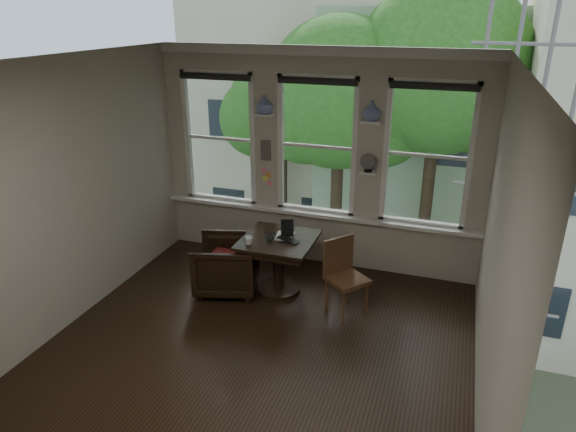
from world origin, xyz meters
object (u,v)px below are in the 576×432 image
at_px(armchair_left, 226,265).
at_px(mug, 249,240).
at_px(side_chair_right, 347,279).
at_px(laptop, 286,241).
at_px(table, 279,265).

distance_m(armchair_left, mug, 0.58).
xyz_separation_m(armchair_left, side_chair_right, (1.60, -0.04, 0.10)).
relative_size(armchair_left, side_chair_right, 0.86).
bearing_deg(laptop, mug, -130.79).
bearing_deg(mug, armchair_left, 166.49).
height_order(table, laptop, laptop).
height_order(table, armchair_left, table).
relative_size(side_chair_right, mug, 8.60).
xyz_separation_m(table, laptop, (0.12, -0.07, 0.39)).
relative_size(laptop, mug, 2.88).
distance_m(table, side_chair_right, 0.97).
height_order(armchair_left, laptop, laptop).
bearing_deg(mug, laptop, 27.05).
relative_size(armchair_left, mug, 7.37).
distance_m(armchair_left, side_chair_right, 1.60).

